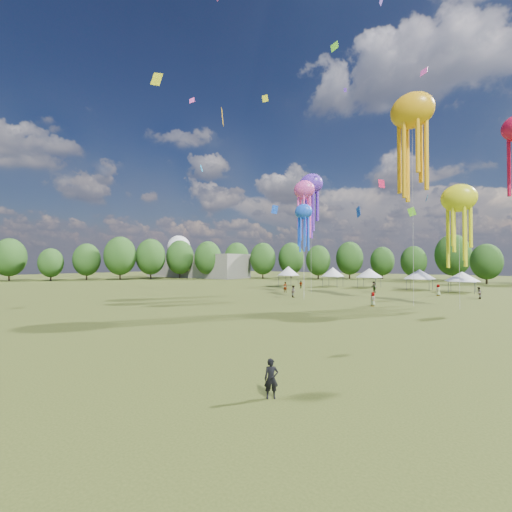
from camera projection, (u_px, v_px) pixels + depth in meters
The scene contains 10 objects.
ground at pixel (157, 355), 19.40m from camera, with size 300.00×300.00×0.00m, color #384416.
observer_main at pixel (271, 379), 13.29m from camera, with size 0.57×0.37×1.55m, color black.
spectator_near at pixel (293, 291), 51.31m from camera, with size 0.88×0.68×1.81m, color gray.
spectators_far at pixel (381, 289), 56.45m from camera, with size 31.41×23.50×1.89m.
festival_tents at pixel (374, 273), 68.21m from camera, with size 38.26×10.62×4.45m.
show_kites at pixel (405, 169), 47.16m from camera, with size 33.54×20.22×26.64m.
small_kites at pixel (380, 114), 53.96m from camera, with size 72.68×61.47×46.07m.
treeline at pixel (386, 257), 72.31m from camera, with size 201.57×95.24×13.43m.
hangar at pixel (196, 266), 120.05m from camera, with size 40.00×12.00×8.00m, color gray.
radome at pixel (179, 251), 134.43m from camera, with size 9.00×9.00×16.00m.
Camera 1 is at (16.10, -12.40, 5.39)m, focal length 23.62 mm.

